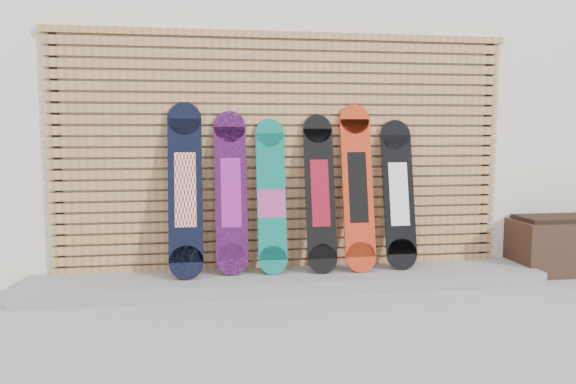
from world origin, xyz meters
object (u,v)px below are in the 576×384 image
(planter_box, at_px, (574,244))
(snowboard_0, at_px, (185,190))
(snowboard_1, at_px, (231,193))
(snowboard_3, at_px, (320,193))
(snowboard_2, at_px, (271,197))
(snowboard_5, at_px, (399,194))
(snowboard_4, at_px, (358,187))

(planter_box, relative_size, snowboard_0, 0.82)
(snowboard_1, height_order, snowboard_3, snowboard_1)
(snowboard_1, distance_m, snowboard_2, 0.37)
(snowboard_5, bearing_deg, snowboard_3, -179.11)
(planter_box, relative_size, snowboard_2, 0.90)
(snowboard_2, distance_m, snowboard_3, 0.45)
(snowboard_0, relative_size, snowboard_5, 1.11)
(snowboard_1, bearing_deg, snowboard_3, -2.29)
(snowboard_5, bearing_deg, snowboard_2, 179.73)
(snowboard_4, bearing_deg, snowboard_3, 179.05)
(planter_box, bearing_deg, snowboard_0, -179.88)
(planter_box, bearing_deg, snowboard_4, -179.98)
(snowboard_0, bearing_deg, snowboard_3, 0.62)
(snowboard_1, bearing_deg, snowboard_0, -173.55)
(planter_box, distance_m, snowboard_1, 3.44)
(planter_box, xyz_separation_m, snowboard_0, (-3.79, -0.01, 0.61))
(snowboard_0, bearing_deg, planter_box, 0.12)
(snowboard_3, height_order, snowboard_4, snowboard_4)
(snowboard_2, bearing_deg, planter_box, -0.43)
(snowboard_2, bearing_deg, snowboard_1, 177.63)
(planter_box, xyz_separation_m, snowboard_3, (-2.58, 0.01, 0.56))
(snowboard_2, bearing_deg, snowboard_4, -1.66)
(planter_box, xyz_separation_m, snowboard_5, (-1.83, 0.02, 0.53))
(planter_box, height_order, snowboard_2, snowboard_2)
(snowboard_0, height_order, snowboard_5, snowboard_0)
(snowboard_0, relative_size, snowboard_4, 1.01)
(snowboard_5, bearing_deg, planter_box, -0.53)
(planter_box, height_order, snowboard_5, snowboard_5)
(planter_box, distance_m, snowboard_2, 3.07)
(planter_box, distance_m, snowboard_3, 2.64)
(snowboard_1, distance_m, snowboard_3, 0.81)
(planter_box, relative_size, snowboard_3, 0.88)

